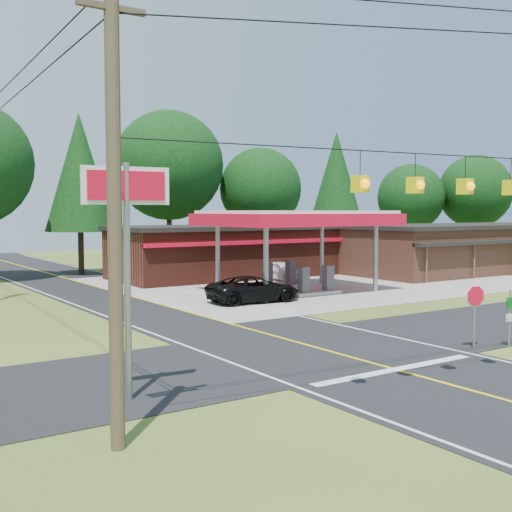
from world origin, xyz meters
TOP-DOWN VIEW (x-y plane):
  - ground at (0.00, 0.00)m, footprint 120.00×120.00m
  - main_highway at (0.00, 0.00)m, footprint 8.00×120.00m
  - cross_road at (0.00, 0.00)m, footprint 70.00×7.00m
  - lane_center_yellow at (0.00, 0.00)m, footprint 0.15×110.00m
  - gas_canopy at (9.00, 13.00)m, footprint 10.60×7.40m
  - convenience_store at (10.00, 22.98)m, footprint 16.40×7.55m
  - strip_building at (28.00, 15.98)m, footprint 20.40×8.75m
  - utility_pole_near_left at (-9.50, -5.00)m, footprint 1.80×0.30m
  - overhead_beacons at (-1.00, -6.00)m, footprint 17.04×2.04m
  - treeline_backdrop at (0.82, 24.01)m, footprint 70.27×51.59m
  - suv_car at (4.50, 10.93)m, footprint 5.40×5.40m
  - sedan_car at (12.00, 18.51)m, footprint 4.08×4.08m
  - big_stop_sign at (-8.00, -2.01)m, footprint 2.25×0.33m
  - octagonal_stop_sign at (4.50, -3.01)m, footprint 0.78×0.23m
  - route_sign_post at (5.80, -3.52)m, footprint 0.42×0.12m

SIDE VIEW (x-z plane):
  - ground at x=0.00m, z-range 0.00..0.00m
  - main_highway at x=0.00m, z-range 0.00..0.02m
  - cross_road at x=0.00m, z-range 0.00..0.03m
  - lane_center_yellow at x=0.00m, z-range 0.02..0.03m
  - sedan_car at x=12.00m, z-range 0.00..1.36m
  - suv_car at x=4.50m, z-range 0.00..1.40m
  - route_sign_post at x=5.80m, z-range 0.19..2.25m
  - octagonal_stop_sign at x=4.50m, z-range 0.55..2.84m
  - strip_building at x=28.00m, z-range 0.01..3.81m
  - convenience_store at x=10.00m, z-range 0.02..3.82m
  - gas_canopy at x=9.00m, z-range 1.83..6.70m
  - big_stop_sign at x=-8.00m, z-range 1.39..7.45m
  - utility_pole_near_left at x=-9.50m, z-range 0.20..10.20m
  - overhead_beacons at x=-1.00m, z-range 5.70..6.73m
  - treeline_backdrop at x=0.82m, z-range 0.84..14.14m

